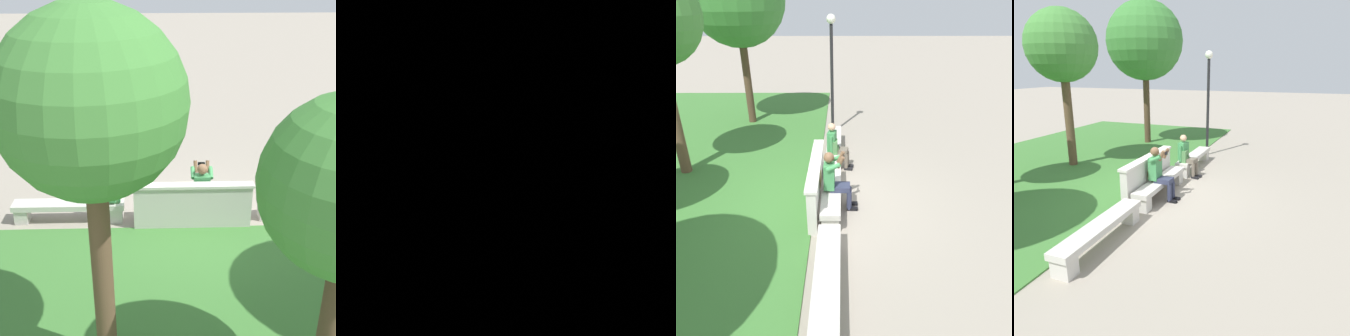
{
  "view_description": "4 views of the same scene",
  "coord_description": "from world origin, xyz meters",
  "views": [
    {
      "loc": [
        0.79,
        8.84,
        5.26
      ],
      "look_at": [
        0.49,
        -0.46,
        1.02
      ],
      "focal_mm": 50.0,
      "sensor_mm": 36.0,
      "label": 1
    },
    {
      "loc": [
        -5.98,
        4.54,
        4.57
      ],
      "look_at": [
        0.17,
        -0.12,
        0.95
      ],
      "focal_mm": 50.0,
      "sensor_mm": 36.0,
      "label": 2
    },
    {
      "loc": [
        -6.26,
        -0.24,
        4.05
      ],
      "look_at": [
        0.03,
        -0.27,
        0.84
      ],
      "focal_mm": 35.0,
      "sensor_mm": 36.0,
      "label": 3
    },
    {
      "loc": [
        -7.14,
        -3.3,
        3.13
      ],
      "look_at": [
        -0.06,
        -0.6,
        0.82
      ],
      "focal_mm": 35.0,
      "sensor_mm": 36.0,
      "label": 4
    }
  ],
  "objects": [
    {
      "name": "ground_plane",
      "position": [
        0.0,
        0.0,
        0.0
      ],
      "size": [
        80.0,
        80.0,
        0.0
      ],
      "primitive_type": "plane",
      "color": "gray"
    },
    {
      "name": "bench_main",
      "position": [
        -2.63,
        0.0,
        0.31
      ],
      "size": [
        2.38,
        0.4,
        0.45
      ],
      "color": "beige",
      "rests_on": "ground"
    },
    {
      "name": "bench_near",
      "position": [
        0.0,
        0.0,
        0.31
      ],
      "size": [
        2.38,
        0.4,
        0.45
      ],
      "color": "beige",
      "rests_on": "ground"
    },
    {
      "name": "bench_mid",
      "position": [
        2.63,
        0.0,
        0.31
      ],
      "size": [
        2.38,
        0.4,
        0.45
      ],
      "color": "beige",
      "rests_on": "ground"
    },
    {
      "name": "backrest_wall_with_plaque",
      "position": [
        0.0,
        0.34,
        0.52
      ],
      "size": [
        2.5,
        0.24,
        1.01
      ],
      "color": "beige",
      "rests_on": "ground"
    },
    {
      "name": "person_photographer",
      "position": [
        -0.22,
        -0.08,
        0.74
      ],
      "size": [
        0.48,
        0.73,
        1.32
      ],
      "color": "black",
      "rests_on": "ground"
    },
    {
      "name": "person_distant",
      "position": [
        1.73,
        -0.07,
        0.67
      ],
      "size": [
        0.47,
        0.71,
        1.26
      ],
      "color": "black",
      "rests_on": "ground"
    },
    {
      "name": "backpack",
      "position": [
        1.68,
        -0.02,
        0.63
      ],
      "size": [
        0.28,
        0.24,
        0.43
      ],
      "color": "#4C7F47",
      "rests_on": "bench_mid"
    },
    {
      "name": "tree_right_background",
      "position": [
        -4.96,
        3.7,
        4.02
      ],
      "size": [
        3.16,
        3.16,
        5.62
      ],
      "color": "brown",
      "rests_on": "ground"
    },
    {
      "name": "lamp_post",
      "position": [
        4.43,
        0.09,
        2.45
      ],
      "size": [
        0.28,
        0.28,
        3.73
      ],
      "color": "black",
      "rests_on": "ground"
    }
  ]
}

